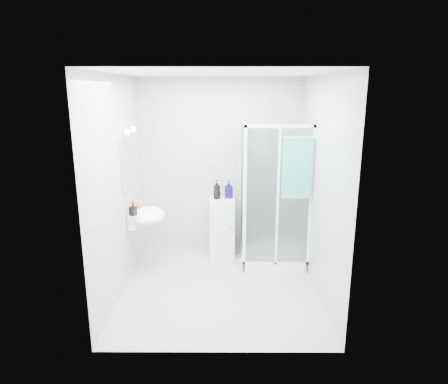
{
  "coord_description": "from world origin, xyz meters",
  "views": [
    {
      "loc": [
        0.07,
        -4.59,
        2.43
      ],
      "look_at": [
        0.05,
        0.35,
        1.15
      ],
      "focal_mm": 32.0,
      "sensor_mm": 36.0,
      "label": 1
    }
  ],
  "objects_px": {
    "shower_enclosure": "(268,232)",
    "wall_basin": "(146,216)",
    "hand_towel": "(297,166)",
    "soap_dispenser_orange": "(139,202)",
    "shampoo_bottle_a": "(217,190)",
    "storage_cabinet": "(222,227)",
    "soap_dispenser_black": "(133,209)",
    "shampoo_bottle_b": "(229,189)"
  },
  "relations": [
    {
      "from": "wall_basin",
      "to": "soap_dispenser_orange",
      "type": "height_order",
      "value": "soap_dispenser_orange"
    },
    {
      "from": "hand_towel",
      "to": "soap_dispenser_orange",
      "type": "bearing_deg",
      "value": 173.0
    },
    {
      "from": "shower_enclosure",
      "to": "storage_cabinet",
      "type": "relative_size",
      "value": 2.26
    },
    {
      "from": "shower_enclosure",
      "to": "soap_dispenser_black",
      "type": "relative_size",
      "value": 11.77
    },
    {
      "from": "soap_dispenser_orange",
      "to": "hand_towel",
      "type": "bearing_deg",
      "value": -7.0
    },
    {
      "from": "shower_enclosure",
      "to": "wall_basin",
      "type": "relative_size",
      "value": 3.57
    },
    {
      "from": "wall_basin",
      "to": "soap_dispenser_black",
      "type": "relative_size",
      "value": 3.3
    },
    {
      "from": "shower_enclosure",
      "to": "wall_basin",
      "type": "distance_m",
      "value": 1.72
    },
    {
      "from": "storage_cabinet",
      "to": "soap_dispenser_black",
      "type": "height_order",
      "value": "soap_dispenser_black"
    },
    {
      "from": "hand_towel",
      "to": "shampoo_bottle_a",
      "type": "xyz_separation_m",
      "value": [
        -1.03,
        0.61,
        -0.46
      ]
    },
    {
      "from": "shampoo_bottle_a",
      "to": "shampoo_bottle_b",
      "type": "xyz_separation_m",
      "value": [
        0.17,
        0.08,
        -0.01
      ]
    },
    {
      "from": "soap_dispenser_black",
      "to": "wall_basin",
      "type": "bearing_deg",
      "value": 56.86
    },
    {
      "from": "shower_enclosure",
      "to": "shampoo_bottle_b",
      "type": "relative_size",
      "value": 7.85
    },
    {
      "from": "wall_basin",
      "to": "soap_dispenser_orange",
      "type": "distance_m",
      "value": 0.26
    },
    {
      "from": "shower_enclosure",
      "to": "shampoo_bottle_b",
      "type": "distance_m",
      "value": 0.84
    },
    {
      "from": "soap_dispenser_orange",
      "to": "shower_enclosure",
      "type": "bearing_deg",
      "value": 4.66
    },
    {
      "from": "soap_dispenser_black",
      "to": "shower_enclosure",
      "type": "bearing_deg",
      "value": 15.88
    },
    {
      "from": "shower_enclosure",
      "to": "wall_basin",
      "type": "height_order",
      "value": "shower_enclosure"
    },
    {
      "from": "soap_dispenser_orange",
      "to": "soap_dispenser_black",
      "type": "bearing_deg",
      "value": -90.0
    },
    {
      "from": "soap_dispenser_orange",
      "to": "soap_dispenser_black",
      "type": "distance_m",
      "value": 0.36
    },
    {
      "from": "storage_cabinet",
      "to": "hand_towel",
      "type": "xyz_separation_m",
      "value": [
        0.95,
        -0.65,
        1.04
      ]
    },
    {
      "from": "storage_cabinet",
      "to": "wall_basin",
      "type": "bearing_deg",
      "value": -150.34
    },
    {
      "from": "hand_towel",
      "to": "shampoo_bottle_a",
      "type": "distance_m",
      "value": 1.28
    },
    {
      "from": "shower_enclosure",
      "to": "soap_dispenser_black",
      "type": "height_order",
      "value": "shower_enclosure"
    },
    {
      "from": "shower_enclosure",
      "to": "shampoo_bottle_b",
      "type": "xyz_separation_m",
      "value": [
        -0.55,
        0.28,
        0.56
      ]
    },
    {
      "from": "shower_enclosure",
      "to": "shampoo_bottle_a",
      "type": "height_order",
      "value": "shower_enclosure"
    },
    {
      "from": "shower_enclosure",
      "to": "storage_cabinet",
      "type": "xyz_separation_m",
      "value": [
        -0.65,
        0.25,
        -0.01
      ]
    },
    {
      "from": "storage_cabinet",
      "to": "shower_enclosure",
      "type": "bearing_deg",
      "value": -21.18
    },
    {
      "from": "storage_cabinet",
      "to": "hand_towel",
      "type": "distance_m",
      "value": 1.55
    },
    {
      "from": "shower_enclosure",
      "to": "shampoo_bottle_a",
      "type": "bearing_deg",
      "value": 163.97
    },
    {
      "from": "hand_towel",
      "to": "soap_dispenser_black",
      "type": "relative_size",
      "value": 4.67
    },
    {
      "from": "storage_cabinet",
      "to": "hand_towel",
      "type": "bearing_deg",
      "value": -34.32
    },
    {
      "from": "shampoo_bottle_a",
      "to": "soap_dispenser_black",
      "type": "bearing_deg",
      "value": -145.92
    },
    {
      "from": "wall_basin",
      "to": "soap_dispenser_orange",
      "type": "bearing_deg",
      "value": 125.96
    },
    {
      "from": "hand_towel",
      "to": "wall_basin",
      "type": "bearing_deg",
      "value": 177.52
    },
    {
      "from": "hand_towel",
      "to": "shampoo_bottle_b",
      "type": "relative_size",
      "value": 3.11
    },
    {
      "from": "shampoo_bottle_a",
      "to": "wall_basin",
      "type": "bearing_deg",
      "value": -150.64
    },
    {
      "from": "storage_cabinet",
      "to": "shampoo_bottle_a",
      "type": "height_order",
      "value": "shampoo_bottle_a"
    },
    {
      "from": "shower_enclosure",
      "to": "hand_towel",
      "type": "bearing_deg",
      "value": -52.78
    },
    {
      "from": "wall_basin",
      "to": "soap_dispenser_black",
      "type": "height_order",
      "value": "soap_dispenser_black"
    },
    {
      "from": "hand_towel",
      "to": "soap_dispenser_orange",
      "type": "xyz_separation_m",
      "value": [
        -2.08,
        0.26,
        -0.54
      ]
    },
    {
      "from": "storage_cabinet",
      "to": "shampoo_bottle_a",
      "type": "distance_m",
      "value": 0.59
    }
  ]
}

